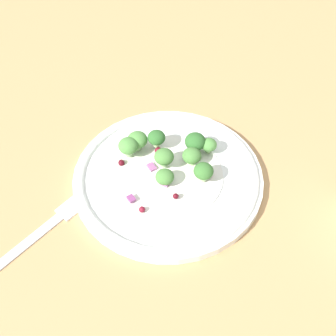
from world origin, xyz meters
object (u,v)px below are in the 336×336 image
Objects in this scene: plate at (168,177)px; broccoli_floret_2 at (192,156)px; broccoli_floret_1 at (128,146)px; fork at (32,239)px; broccoli_floret_0 at (164,157)px.

broccoli_floret_2 is (-3.49, 1.20, 2.02)cm from plate.
fork is at bearing -2.57° from broccoli_floret_1.
broccoli_floret_1 is at bearing 177.43° from fork.
fork is (18.10, -5.74, -3.22)cm from broccoli_floret_0.
broccoli_floret_1 is (1.45, -4.99, -0.11)cm from broccoli_floret_0.
broccoli_floret_2 is at bearing 120.42° from broccoli_floret_1.
broccoli_floret_2 is (-4.32, 7.35, -0.48)cm from broccoli_floret_1.
plate reaches higher than fork.
broccoli_floret_0 is at bearing -118.03° from plate.
broccoli_floret_1 is at bearing -82.30° from plate.
broccoli_floret_0 is 5.20cm from broccoli_floret_1.
broccoli_floret_1 reaches higher than broccoli_floret_2.
fork is (17.48, -6.90, -0.61)cm from plate.
broccoli_floret_2 is at bearing 158.87° from fork.
fork is at bearing -21.54° from plate.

